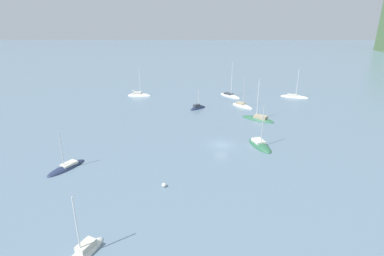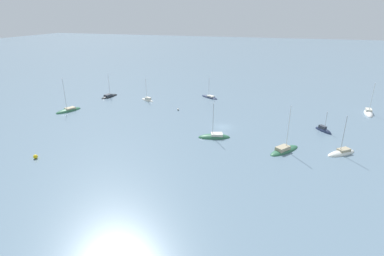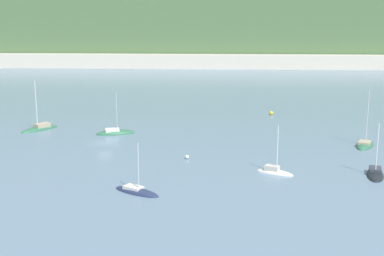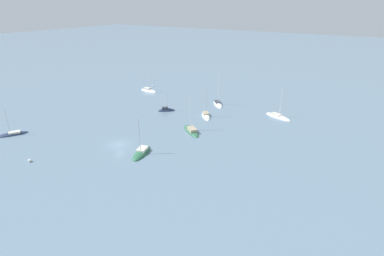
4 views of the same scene
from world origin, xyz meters
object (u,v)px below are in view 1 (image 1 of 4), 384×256
object	(u,v)px
sailboat_7	(260,146)
sailboat_9	(139,96)
sailboat_10	(258,119)
mooring_buoy_2	(133,91)
sailboat_6	(230,96)
mooring_buoy_0	(164,185)
sailboat_1	(294,97)
sailboat_3	(198,108)
sailboat_2	(242,106)
sailboat_4	(67,168)
sailboat_8	(84,253)

from	to	relation	value
sailboat_7	sailboat_9	world-z (taller)	sailboat_9
sailboat_10	mooring_buoy_2	distance (m)	48.35
sailboat_6	mooring_buoy_0	bearing A→B (deg)	-54.48
sailboat_1	sailboat_10	xyz separation A→B (m)	(22.78, -16.17, 0.07)
sailboat_3	sailboat_6	size ratio (longest dim) A/B	0.54
sailboat_3	mooring_buoy_0	xyz separation A→B (m)	(41.59, -5.54, 0.22)
mooring_buoy_0	mooring_buoy_2	bearing A→B (deg)	-164.96
sailboat_3	mooring_buoy_2	world-z (taller)	sailboat_3
sailboat_7	sailboat_10	size ratio (longest dim) A/B	0.87
sailboat_3	sailboat_2	bearing A→B (deg)	-28.78
sailboat_3	sailboat_4	xyz separation A→B (m)	(35.70, -22.84, -0.05)
sailboat_6	sailboat_10	xyz separation A→B (m)	(23.93, 4.50, 0.05)
sailboat_1	sailboat_7	xyz separation A→B (m)	(39.23, -19.16, 0.01)
sailboat_4	sailboat_9	distance (m)	50.30
sailboat_1	mooring_buoy_2	distance (m)	54.28
sailboat_8	mooring_buoy_0	xyz separation A→B (m)	(-13.87, 7.45, 0.19)
sailboat_7	mooring_buoy_0	bearing A→B (deg)	-65.68
sailboat_1	mooring_buoy_2	world-z (taller)	sailboat_1
sailboat_10	sailboat_8	bearing A→B (deg)	96.13
sailboat_6	mooring_buoy_2	size ratio (longest dim) A/B	21.64
sailboat_4	mooring_buoy_0	distance (m)	18.27
sailboat_4	sailboat_9	bearing A→B (deg)	-153.43
sailboat_1	mooring_buoy_0	world-z (taller)	sailboat_1
sailboat_9	mooring_buoy_2	size ratio (longest dim) A/B	19.53
sailboat_9	sailboat_10	bearing A→B (deg)	-29.63
sailboat_7	sailboat_8	bearing A→B (deg)	-57.56
sailboat_1	sailboat_2	world-z (taller)	sailboat_1
sailboat_6	mooring_buoy_2	bearing A→B (deg)	-139.42
sailboat_4	sailboat_8	distance (m)	22.08
sailboat_7	sailboat_8	xyz separation A→B (m)	(29.53, -25.22, 0.06)
sailboat_10	mooring_buoy_2	bearing A→B (deg)	-1.34
sailboat_6	mooring_buoy_2	world-z (taller)	sailboat_6
sailboat_1	sailboat_9	distance (m)	50.48
sailboat_4	sailboat_7	size ratio (longest dim) A/B	0.80
sailboat_8	sailboat_4	bearing A→B (deg)	-127.84
sailboat_10	sailboat_6	bearing A→B (deg)	-41.69
sailboat_2	mooring_buoy_2	bearing A→B (deg)	-156.85
sailboat_10	sailboat_3	bearing A→B (deg)	5.73
sailboat_8	sailboat_9	xyz separation A→B (m)	(-69.92, -6.09, -0.03)
sailboat_9	mooring_buoy_0	distance (m)	57.66
sailboat_6	sailboat_8	bearing A→B (deg)	-57.03
mooring_buoy_2	sailboat_4	bearing A→B (deg)	-0.49
sailboat_8	sailboat_10	xyz separation A→B (m)	(-45.98, 28.21, -0.01)
sailboat_4	sailboat_9	size ratio (longest dim) A/B	0.73
sailboat_10	sailboat_4	bearing A→B (deg)	72.23
sailboat_1	sailboat_10	bearing A→B (deg)	-104.29
sailboat_1	sailboat_4	bearing A→B (deg)	-116.83
sailboat_2	sailboat_4	world-z (taller)	sailboat_2
sailboat_7	sailboat_10	bearing A→B (deg)	152.62
sailboat_8	mooring_buoy_0	distance (m)	15.74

